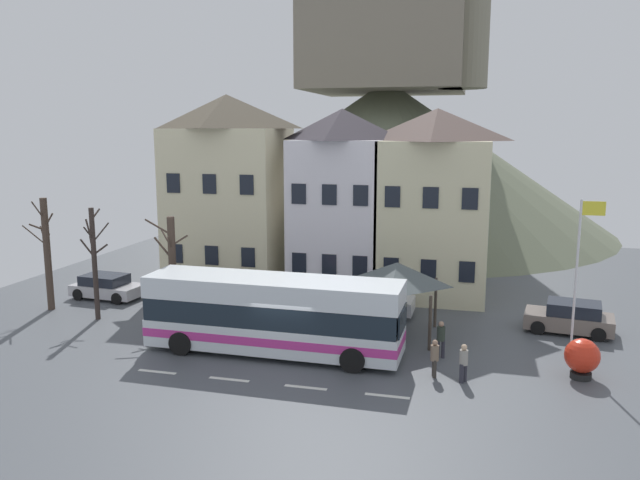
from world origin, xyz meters
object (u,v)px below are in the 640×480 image
(pedestrian_00, at_px, (464,362))
(harbour_buoy, at_px, (582,357))
(hilltop_castle, at_px, (386,149))
(pedestrian_01, at_px, (441,337))
(flagpole, at_px, (579,267))
(parked_car_00, at_px, (570,318))
(bus_shelter, at_px, (397,274))
(pedestrian_02, at_px, (435,356))
(bare_tree_02, at_px, (47,253))
(parked_car_01, at_px, (200,293))
(transit_bus, at_px, (273,316))
(parked_car_03, at_px, (107,287))
(townhouse_02, at_px, (435,203))
(public_bench, at_px, (351,311))
(townhouse_01, at_px, (342,200))
(bare_tree_01, at_px, (172,270))
(bare_tree_00, at_px, (94,261))
(townhouse_00, at_px, (229,191))
(parked_car_02, at_px, (372,301))

(pedestrian_00, xyz_separation_m, harbour_buoy, (4.32, 1.47, 0.08))
(hilltop_castle, height_order, pedestrian_01, hilltop_castle)
(pedestrian_00, xyz_separation_m, flagpole, (4.31, 3.63, 3.07))
(hilltop_castle, relative_size, parked_car_00, 9.96)
(bus_shelter, xyz_separation_m, pedestrian_02, (2.06, -4.54, -2.06))
(bus_shelter, height_order, harbour_buoy, bus_shelter)
(hilltop_castle, height_order, bare_tree_02, hilltop_castle)
(pedestrian_00, bearing_deg, parked_car_01, 153.05)
(transit_bus, xyz_separation_m, parked_car_03, (-11.79, 5.93, -0.98))
(townhouse_02, height_order, parked_car_01, townhouse_02)
(public_bench, bearing_deg, pedestrian_00, -48.77)
(townhouse_01, height_order, bare_tree_01, townhouse_01)
(pedestrian_00, relative_size, bare_tree_00, 0.26)
(townhouse_00, distance_m, pedestrian_01, 17.23)
(townhouse_02, bearing_deg, hilltop_castle, 105.24)
(transit_bus, bearing_deg, parked_car_02, 66.19)
(harbour_buoy, bearing_deg, townhouse_00, 150.10)
(townhouse_00, bearing_deg, bare_tree_01, -85.96)
(hilltop_castle, height_order, pedestrian_02, hilltop_castle)
(pedestrian_00, height_order, harbour_buoy, harbour_buoy)
(harbour_buoy, bearing_deg, parked_car_02, 145.09)
(transit_bus, bearing_deg, pedestrian_02, -7.20)
(public_bench, distance_m, bare_tree_00, 12.81)
(townhouse_00, relative_size, parked_car_02, 2.72)
(townhouse_01, relative_size, bus_shelter, 2.91)
(parked_car_03, bearing_deg, transit_bus, -21.76)
(parked_car_03, height_order, public_bench, parked_car_03)
(pedestrian_01, xyz_separation_m, flagpole, (5.29, 1.28, 2.96))
(pedestrian_00, relative_size, pedestrian_02, 1.00)
(bare_tree_02, bearing_deg, pedestrian_02, -11.72)
(public_bench, xyz_separation_m, bare_tree_00, (-12.24, -2.84, 2.50))
(townhouse_00, height_order, bus_shelter, townhouse_00)
(parked_car_02, bearing_deg, parked_car_03, -176.28)
(public_bench, height_order, flagpole, flagpole)
(townhouse_00, xyz_separation_m, bare_tree_02, (-6.88, -7.77, -2.66))
(parked_car_03, distance_m, harbour_buoy, 24.58)
(bus_shelter, bearing_deg, pedestrian_00, -56.67)
(townhouse_02, relative_size, bus_shelter, 2.90)
(transit_bus, bearing_deg, townhouse_00, 121.27)
(townhouse_02, height_order, pedestrian_02, townhouse_02)
(townhouse_00, distance_m, townhouse_02, 12.24)
(flagpole, bearing_deg, parked_car_03, 171.74)
(transit_bus, relative_size, flagpole, 1.65)
(pedestrian_02, bearing_deg, harbour_buoy, 12.89)
(transit_bus, relative_size, bare_tree_02, 1.85)
(bus_shelter, bearing_deg, bare_tree_01, -173.92)
(parked_car_01, xyz_separation_m, bare_tree_00, (-3.81, -3.59, 2.30))
(pedestrian_01, bearing_deg, harbour_buoy, -9.47)
(parked_car_03, bearing_deg, hilltop_castle, 72.98)
(bus_shelter, distance_m, pedestrian_00, 6.09)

